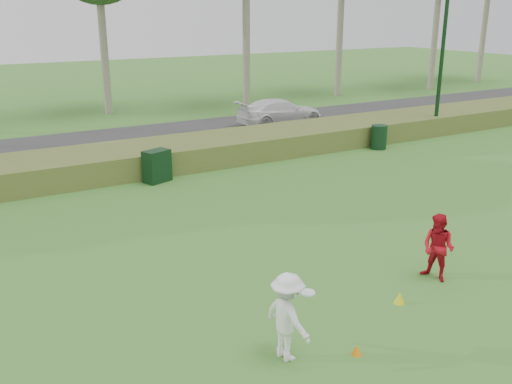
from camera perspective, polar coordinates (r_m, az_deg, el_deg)
ground at (r=12.21m, az=9.59°, el=-10.88°), size 120.00×120.00×0.00m
reed_strip at (r=21.98m, az=-10.49°, el=3.46°), size 80.00×3.00×0.90m
park_road at (r=26.72m, az=-14.11°, el=4.85°), size 80.00×6.00×0.06m
lamp_post at (r=28.40m, az=18.49°, el=16.58°), size 0.70×0.70×8.18m
player_white at (r=9.98m, az=3.18°, el=-12.36°), size 0.90×1.11×1.60m
player_red at (r=13.31m, az=17.76°, el=-5.33°), size 0.75×0.87×1.54m
cone_orange at (r=10.55m, az=10.03°, el=-15.27°), size 0.18×0.18×0.20m
cone_yellow at (r=12.34m, az=14.16°, el=-10.21°), size 0.23×0.23×0.25m
utility_cabinet at (r=20.22m, az=-9.88°, el=2.57°), size 1.04×0.84×1.13m
trash_bin at (r=25.28m, az=12.18°, el=5.39°), size 0.76×0.76×1.03m
car_right at (r=29.65m, az=2.44°, el=8.00°), size 4.64×2.04×1.33m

